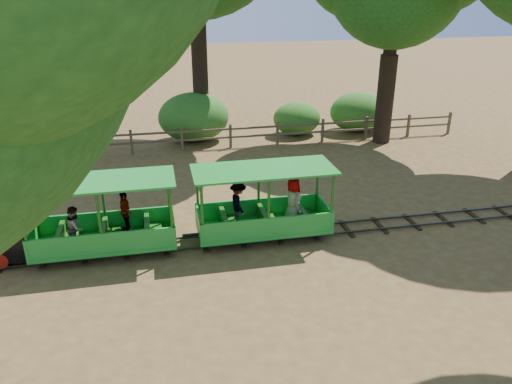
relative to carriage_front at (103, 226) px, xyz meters
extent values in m
plane|color=olive|center=(5.51, -0.01, -0.78)|extent=(90.00, 90.00, 0.00)
cube|color=#3F3D3A|center=(5.51, -0.31, -0.70)|extent=(22.00, 0.05, 0.05)
cube|color=#3F3D3A|center=(5.51, 0.29, -0.70)|extent=(22.00, 0.05, 0.05)
cube|color=#382314|center=(5.51, -0.01, -0.75)|extent=(0.12, 1.00, 0.05)
cube|color=#382314|center=(0.51, -0.01, -0.75)|extent=(0.12, 1.00, 0.05)
cube|color=#382314|center=(10.51, -0.01, -0.75)|extent=(0.12, 1.00, 0.05)
cube|color=black|center=(-2.28, -0.01, -0.09)|extent=(0.97, 0.76, 0.60)
cube|color=black|center=(-2.28, -0.01, 0.23)|extent=(1.03, 0.82, 0.04)
cylinder|color=maroon|center=(-2.39, -0.40, -0.48)|extent=(0.39, 0.06, 0.39)
cylinder|color=maroon|center=(-2.39, 0.38, -0.48)|extent=(0.39, 0.06, 0.39)
cube|color=green|center=(0.02, -0.01, -0.45)|extent=(3.51, 1.34, 0.10)
cube|color=#1D6116|center=(0.02, -0.01, -0.57)|extent=(3.16, 0.52, 0.14)
cube|color=green|center=(0.02, -0.64, -0.14)|extent=(3.51, 0.06, 0.52)
cube|color=green|center=(0.02, 0.62, -0.14)|extent=(3.51, 0.06, 0.52)
cube|color=green|center=(0.02, -0.01, 1.20)|extent=(3.67, 1.50, 0.05)
cylinder|color=#1D6116|center=(-1.65, -0.62, 0.38)|extent=(0.07, 0.07, 1.65)
cylinder|color=#1D6116|center=(-1.65, 0.60, 0.38)|extent=(0.07, 0.07, 1.65)
cylinder|color=#1D6116|center=(1.70, -0.62, 0.38)|extent=(0.07, 0.07, 1.65)
cylinder|color=#1D6116|center=(1.70, 0.60, 0.38)|extent=(0.07, 0.07, 1.65)
cube|color=#1D6116|center=(-1.03, -0.01, -0.19)|extent=(0.12, 1.14, 0.41)
cube|color=#1D6116|center=(0.02, -0.01, -0.19)|extent=(0.12, 1.14, 0.41)
cube|color=#1D6116|center=(1.08, -0.01, -0.19)|extent=(0.12, 1.14, 0.41)
cylinder|color=black|center=(-1.10, -0.36, -0.53)|extent=(0.29, 0.06, 0.29)
cylinder|color=black|center=(-1.10, 0.34, -0.53)|extent=(0.29, 0.06, 0.29)
cylinder|color=black|center=(1.15, -0.36, -0.53)|extent=(0.29, 0.06, 0.29)
cylinder|color=black|center=(1.15, 0.34, -0.53)|extent=(0.29, 0.06, 0.29)
imported|color=gray|center=(-0.60, -0.25, 0.15)|extent=(0.47, 0.58, 1.10)
imported|color=gray|center=(0.54, 0.38, 0.17)|extent=(0.50, 0.72, 1.14)
cube|color=green|center=(4.12, -0.01, -0.45)|extent=(3.51, 1.34, 0.10)
cube|color=#1D6116|center=(4.12, -0.01, -0.57)|extent=(3.16, 0.52, 0.14)
cube|color=green|center=(4.12, -0.64, -0.14)|extent=(3.51, 0.06, 0.52)
cube|color=green|center=(4.12, 0.62, -0.14)|extent=(3.51, 0.06, 0.52)
cube|color=green|center=(4.12, -0.01, 1.20)|extent=(3.67, 1.50, 0.05)
cylinder|color=#1D6116|center=(2.45, -0.62, 0.38)|extent=(0.07, 0.07, 1.65)
cylinder|color=#1D6116|center=(2.45, 0.60, 0.38)|extent=(0.07, 0.07, 1.65)
cylinder|color=#1D6116|center=(5.79, -0.62, 0.38)|extent=(0.07, 0.07, 1.65)
cylinder|color=#1D6116|center=(5.79, 0.60, 0.38)|extent=(0.07, 0.07, 1.65)
cube|color=#1D6116|center=(3.06, -0.01, -0.19)|extent=(0.12, 1.14, 0.41)
cube|color=#1D6116|center=(4.12, -0.01, -0.19)|extent=(0.12, 1.14, 0.41)
cube|color=#1D6116|center=(5.17, -0.01, -0.19)|extent=(0.12, 1.14, 0.41)
cylinder|color=black|center=(2.99, -0.36, -0.53)|extent=(0.29, 0.06, 0.29)
cylinder|color=black|center=(2.99, 0.34, -0.53)|extent=(0.29, 0.06, 0.29)
cylinder|color=black|center=(5.24, -0.36, -0.53)|extent=(0.29, 0.06, 0.29)
cylinder|color=black|center=(5.24, 0.34, -0.53)|extent=(0.29, 0.06, 0.29)
imported|color=gray|center=(3.49, 0.26, 0.20)|extent=(0.51, 0.81, 1.19)
imported|color=gray|center=(4.91, -0.07, 0.26)|extent=(0.51, 0.70, 1.32)
cylinder|color=#2D2116|center=(-2.99, 5.99, 1.43)|extent=(0.70, 0.70, 4.41)
cylinder|color=#2D2116|center=(3.51, 9.49, 1.63)|extent=(0.66, 0.66, 4.81)
cylinder|color=#2D2116|center=(11.01, 7.49, 1.06)|extent=(0.72, 0.72, 3.67)
cylinder|color=#2D2116|center=(11.01, 7.49, 3.94)|extent=(0.54, 0.54, 2.09)
cube|color=brown|center=(-3.49, 7.99, -0.28)|extent=(0.10, 0.10, 1.00)
cube|color=brown|center=(-1.49, 7.99, -0.28)|extent=(0.10, 0.10, 1.00)
cube|color=brown|center=(0.51, 7.99, -0.28)|extent=(0.10, 0.10, 1.00)
cube|color=brown|center=(2.51, 7.99, -0.28)|extent=(0.10, 0.10, 1.00)
cube|color=brown|center=(4.51, 7.99, -0.28)|extent=(0.10, 0.10, 1.00)
cube|color=brown|center=(6.51, 7.99, -0.28)|extent=(0.10, 0.10, 1.00)
cube|color=brown|center=(8.51, 7.99, -0.28)|extent=(0.10, 0.10, 1.00)
cube|color=brown|center=(10.51, 7.99, -0.28)|extent=(0.10, 0.10, 1.00)
cube|color=brown|center=(12.51, 7.99, -0.28)|extent=(0.10, 0.10, 1.00)
cube|color=brown|center=(14.51, 7.99, -0.28)|extent=(0.10, 0.10, 1.00)
cube|color=brown|center=(5.51, 7.99, 0.02)|extent=(18.00, 0.06, 0.08)
cube|color=brown|center=(5.51, 7.99, -0.33)|extent=(18.00, 0.06, 0.08)
ellipsoid|color=#2D6B1E|center=(-3.49, 9.29, 0.14)|extent=(2.66, 2.04, 1.84)
ellipsoid|color=#2D6B1E|center=(3.14, 9.29, 0.27)|extent=(3.03, 2.33, 2.10)
ellipsoid|color=#2D6B1E|center=(7.73, 9.29, -0.04)|extent=(2.14, 1.65, 1.48)
ellipsoid|color=#2D6B1E|center=(10.63, 9.29, 0.12)|extent=(2.60, 2.00, 1.80)
camera|label=1|loc=(1.48, -11.68, 5.68)|focal=35.00mm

